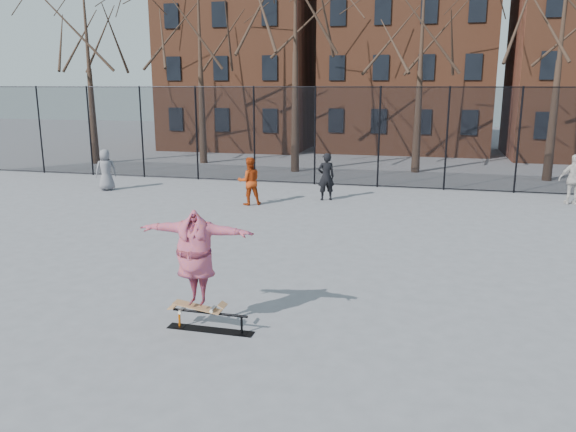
% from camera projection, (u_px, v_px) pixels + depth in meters
% --- Properties ---
extents(ground, '(100.00, 100.00, 0.00)m').
position_uv_depth(ground, '(251.00, 300.00, 10.75)').
color(ground, slate).
extents(skate_rail, '(1.51, 0.23, 0.33)m').
position_uv_depth(skate_rail, '(210.00, 323.00, 9.42)').
color(skate_rail, black).
rests_on(skate_rail, ground).
extents(skateboard, '(0.89, 0.21, 0.11)m').
position_uv_depth(skateboard, '(197.00, 308.00, 9.41)').
color(skateboard, '#92623A').
rests_on(skateboard, skate_rail).
extents(skater, '(1.99, 0.60, 1.60)m').
position_uv_depth(skater, '(196.00, 259.00, 9.22)').
color(skater, '#463483').
rests_on(skater, skateboard).
extents(bystander_grey, '(0.94, 0.90, 1.62)m').
position_uv_depth(bystander_grey, '(106.00, 170.00, 21.87)').
color(bystander_grey, slate).
rests_on(bystander_grey, ground).
extents(bystander_black, '(0.73, 0.62, 1.69)m').
position_uv_depth(bystander_black, '(326.00, 177.00, 19.98)').
color(bystander_black, black).
rests_on(bystander_black, ground).
extents(bystander_red, '(1.00, 0.93, 1.64)m').
position_uv_depth(bystander_red, '(249.00, 181.00, 19.21)').
color(bystander_red, '#A6350E').
rests_on(bystander_red, ground).
extents(bystander_white, '(1.05, 0.51, 1.73)m').
position_uv_depth(bystander_white, '(574.00, 180.00, 19.26)').
color(bystander_white, beige).
rests_on(bystander_white, ground).
extents(fence, '(34.03, 0.07, 4.00)m').
position_uv_depth(fence, '(349.00, 135.00, 22.57)').
color(fence, black).
rests_on(fence, ground).
extents(tree_row, '(33.66, 7.46, 10.67)m').
position_uv_depth(tree_row, '(359.00, 10.00, 25.34)').
color(tree_row, black).
rests_on(tree_row, ground).
extents(rowhouses, '(29.00, 7.00, 13.00)m').
position_uv_depth(rowhouses, '(393.00, 51.00, 33.76)').
color(rowhouses, brown).
rests_on(rowhouses, ground).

